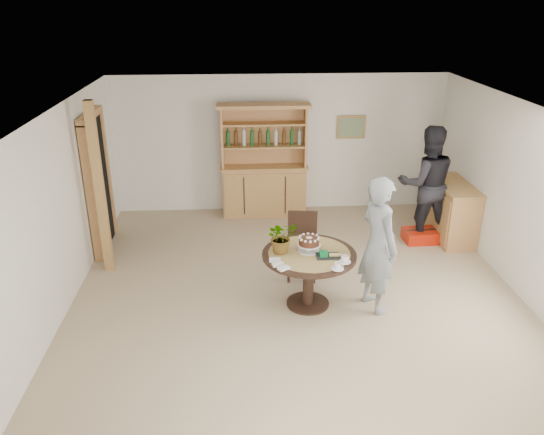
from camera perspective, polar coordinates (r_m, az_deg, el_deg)
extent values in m
plane|color=tan|center=(7.05, 2.95, -9.52)|extent=(7.00, 7.00, 0.00)
cube|color=white|center=(9.77, 0.81, 7.92)|extent=(6.00, 0.04, 2.50)
cube|color=white|center=(6.81, -22.77, -0.74)|extent=(0.04, 7.00, 2.50)
cube|color=white|center=(7.43, 26.82, 0.46)|extent=(0.04, 7.00, 2.50)
cube|color=white|center=(6.09, 3.43, 10.76)|extent=(6.00, 7.00, 0.04)
cube|color=tan|center=(9.85, 8.51, 9.60)|extent=(0.52, 0.03, 0.42)
cube|color=#59724C|center=(9.83, 8.53, 9.57)|extent=(0.44, 0.02, 0.34)
cube|color=black|center=(8.65, -18.24, 3.36)|extent=(0.10, 0.90, 2.10)
cube|color=tan|center=(8.19, -18.90, 2.19)|extent=(0.12, 0.10, 2.10)
cube|color=tan|center=(9.11, -17.40, 4.42)|extent=(0.12, 0.10, 2.10)
cube|color=tan|center=(8.37, -19.02, 10.34)|extent=(0.12, 1.10, 0.10)
cube|color=tan|center=(7.80, -18.05, 2.84)|extent=(0.12, 0.12, 2.50)
cube|color=tan|center=(9.74, -0.86, 2.94)|extent=(1.50, 0.50, 0.90)
cube|color=tan|center=(9.59, -0.88, 5.58)|extent=(1.56, 0.54, 0.04)
cube|color=tan|center=(9.54, -0.93, 8.92)|extent=(1.50, 0.04, 1.06)
cube|color=tan|center=(9.39, -5.38, 8.59)|extent=(0.04, 0.34, 1.06)
cube|color=tan|center=(9.46, 3.59, 8.75)|extent=(0.04, 0.34, 1.06)
cube|color=tan|center=(9.44, -0.87, 7.70)|extent=(1.44, 0.32, 0.03)
cube|color=tan|center=(9.34, -0.89, 10.06)|extent=(1.44, 0.32, 0.03)
cube|color=tan|center=(9.28, -0.90, 11.93)|extent=(1.62, 0.40, 0.06)
cylinder|color=#194C1E|center=(9.39, -4.33, 8.53)|extent=(0.07, 0.07, 0.28)
cylinder|color=#4C2D14|center=(9.39, -3.35, 8.56)|extent=(0.07, 0.07, 0.28)
cylinder|color=#B2BFB2|center=(9.39, -2.36, 8.58)|extent=(0.07, 0.07, 0.28)
cylinder|color=#194C1E|center=(9.40, -1.37, 8.60)|extent=(0.07, 0.07, 0.28)
cylinder|color=#4C2D14|center=(9.40, -0.39, 8.62)|extent=(0.07, 0.07, 0.28)
cylinder|color=#B2BFB2|center=(9.41, 0.60, 8.63)|extent=(0.07, 0.07, 0.28)
cylinder|color=#194C1E|center=(9.43, 1.58, 8.64)|extent=(0.07, 0.07, 0.28)
cylinder|color=#4C2D14|center=(9.44, 2.56, 8.65)|extent=(0.07, 0.07, 0.28)
cube|color=tan|center=(9.25, 18.70, 0.58)|extent=(0.50, 1.20, 0.90)
cube|color=tan|center=(9.10, 19.07, 3.31)|extent=(0.54, 1.26, 0.04)
cylinder|color=black|center=(6.74, 4.02, -4.02)|extent=(1.20, 1.20, 0.04)
cylinder|color=black|center=(6.92, 3.94, -6.76)|extent=(0.14, 0.14, 0.70)
cylinder|color=black|center=(7.09, 3.86, -9.18)|extent=(0.56, 0.56, 0.03)
cylinder|color=tan|center=(6.73, 4.03, -3.83)|extent=(1.04, 1.04, 0.01)
cube|color=black|center=(7.53, 3.24, -3.34)|extent=(0.47, 0.47, 0.04)
cube|color=black|center=(7.60, 3.29, -1.02)|extent=(0.42, 0.08, 0.46)
cube|color=black|center=(7.51, 3.33, 0.52)|extent=(0.42, 0.09, 0.05)
cube|color=black|center=(7.48, 1.80, -5.50)|extent=(0.04, 0.03, 0.44)
cube|color=black|center=(7.48, 4.57, -5.57)|extent=(0.04, 0.03, 0.44)
cube|color=black|center=(7.80, 1.89, -4.24)|extent=(0.04, 0.03, 0.44)
cube|color=black|center=(7.80, 4.54, -4.31)|extent=(0.04, 0.03, 0.44)
cylinder|color=white|center=(6.77, 3.98, -3.57)|extent=(0.28, 0.28, 0.01)
cylinder|color=white|center=(6.75, 3.99, -3.26)|extent=(0.05, 0.05, 0.08)
cylinder|color=white|center=(6.73, 4.00, -2.92)|extent=(0.30, 0.30, 0.01)
cylinder|color=#462414|center=(6.71, 4.01, -2.53)|extent=(0.26, 0.26, 0.09)
cylinder|color=white|center=(6.69, 4.02, -2.18)|extent=(0.08, 0.08, 0.01)
sphere|color=white|center=(6.71, 5.04, -2.16)|extent=(0.04, 0.04, 0.04)
sphere|color=white|center=(6.76, 4.83, -1.95)|extent=(0.04, 0.04, 0.04)
sphere|color=white|center=(6.79, 4.41, -1.80)|extent=(0.04, 0.04, 0.04)
sphere|color=white|center=(6.80, 3.89, -1.76)|extent=(0.04, 0.04, 0.04)
sphere|color=white|center=(6.78, 3.40, -1.83)|extent=(0.04, 0.04, 0.04)
sphere|color=white|center=(6.73, 3.08, -2.00)|extent=(0.04, 0.04, 0.04)
sphere|color=white|center=(6.68, 3.00, -2.22)|extent=(0.04, 0.04, 0.04)
sphere|color=white|center=(6.63, 3.19, -2.43)|extent=(0.04, 0.04, 0.04)
sphere|color=white|center=(6.59, 3.62, -2.58)|extent=(0.04, 0.04, 0.04)
sphere|color=white|center=(6.58, 4.15, -2.63)|extent=(0.04, 0.04, 0.04)
sphere|color=white|center=(6.61, 4.65, -2.55)|extent=(0.04, 0.04, 0.04)
sphere|color=white|center=(6.65, 4.97, -2.38)|extent=(0.04, 0.04, 0.04)
imported|color=#3F7233|center=(6.65, 1.03, -2.08)|extent=(0.47, 0.44, 0.42)
cube|color=black|center=(6.65, 6.05, -4.15)|extent=(0.30, 0.20, 0.01)
cube|color=#0C7031|center=(6.63, 5.55, -3.90)|extent=(0.10, 0.10, 0.06)
cube|color=#0C7031|center=(6.61, 5.56, -3.63)|extent=(0.11, 0.02, 0.01)
cylinder|color=white|center=(6.54, 7.83, -4.74)|extent=(0.15, 0.15, 0.01)
imported|color=white|center=(6.52, 7.85, -4.40)|extent=(0.10, 0.10, 0.08)
cylinder|color=white|center=(6.37, 7.06, -5.49)|extent=(0.15, 0.15, 0.01)
imported|color=white|center=(6.36, 7.08, -5.16)|extent=(0.08, 0.08, 0.07)
cube|color=white|center=(6.50, 0.31, -4.59)|extent=(0.14, 0.08, 0.03)
cube|color=white|center=(6.40, 0.66, -5.08)|extent=(0.16, 0.11, 0.03)
cube|color=white|center=(6.31, 1.27, -5.48)|extent=(0.16, 0.14, 0.03)
imported|color=gray|center=(6.74, 11.36, -2.89)|extent=(0.62, 0.76, 1.79)
imported|color=black|center=(8.91, 16.25, 3.51)|extent=(0.95, 0.75, 1.91)
cube|color=red|center=(9.09, 15.87, -1.88)|extent=(0.62, 0.43, 0.20)
cube|color=black|center=(9.05, 15.94, -1.27)|extent=(0.56, 0.07, 0.01)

